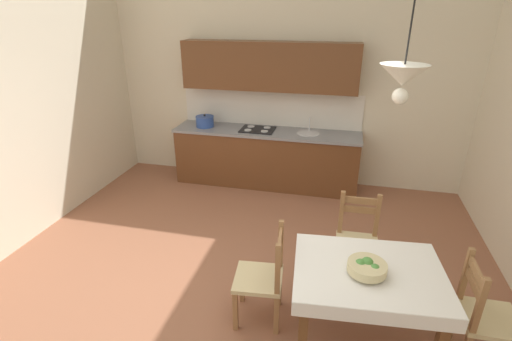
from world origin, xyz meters
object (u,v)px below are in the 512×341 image
object	(u,v)px
dining_chair_tv_side	(263,278)
dining_chair_window_side	(484,317)
dining_chair_kitchen_side	(357,242)
fruit_bowl	(367,267)
pendant_lamp	(403,77)
dining_table	(367,285)
kitchen_cabinetry	(267,133)

from	to	relation	value
dining_chair_tv_side	dining_chair_window_side	distance (m)	1.77
dining_chair_tv_side	dining_chair_kitchen_side	xyz separation A→B (m)	(0.82, 0.77, 0.00)
dining_chair_kitchen_side	dining_chair_window_side	size ratio (longest dim) A/B	1.00
dining_chair_kitchen_side	fruit_bowl	world-z (taller)	dining_chair_kitchen_side
dining_chair_tv_side	pendant_lamp	xyz separation A→B (m)	(0.92, 0.05, 1.78)
dining_table	dining_chair_window_side	world-z (taller)	dining_chair_window_side
kitchen_cabinetry	pendant_lamp	distance (m)	3.48
dining_chair_tv_side	dining_table	bearing A→B (deg)	-5.52
dining_chair_tv_side	dining_chair_kitchen_side	bearing A→B (deg)	43.49
dining_table	pendant_lamp	world-z (taller)	pendant_lamp
dining_chair_window_side	fruit_bowl	world-z (taller)	dining_chair_window_side
kitchen_cabinetry	dining_table	distance (m)	3.31
kitchen_cabinetry	dining_chair_tv_side	xyz separation A→B (m)	(0.58, -2.88, -0.41)
fruit_bowl	dining_table	bearing A→B (deg)	61.95
dining_chair_kitchen_side	pendant_lamp	bearing A→B (deg)	-81.81
kitchen_cabinetry	dining_chair_window_side	xyz separation A→B (m)	(2.35, -2.93, -0.41)
dining_table	dining_chair_kitchen_side	xyz separation A→B (m)	(-0.05, 0.86, -0.16)
fruit_bowl	pendant_lamp	size ratio (longest dim) A/B	0.37
dining_table	dining_chair_tv_side	size ratio (longest dim) A/B	1.34
dining_chair_window_side	fruit_bowl	xyz separation A→B (m)	(-0.92, -0.08, 0.37)
kitchen_cabinetry	dining_chair_kitchen_side	xyz separation A→B (m)	(1.40, -2.10, -0.41)
dining_chair_window_side	pendant_lamp	xyz separation A→B (m)	(-0.85, 0.11, 1.78)
kitchen_cabinetry	fruit_bowl	distance (m)	3.33
dining_chair_tv_side	dining_chair_kitchen_side	size ratio (longest dim) A/B	1.00
fruit_bowl	pendant_lamp	xyz separation A→B (m)	(0.08, 0.19, 1.41)
dining_chair_kitchen_side	pendant_lamp	world-z (taller)	pendant_lamp
kitchen_cabinetry	dining_chair_tv_side	bearing A→B (deg)	-78.60
dining_chair_tv_side	pendant_lamp	bearing A→B (deg)	3.40
fruit_bowl	dining_chair_window_side	bearing A→B (deg)	5.17
pendant_lamp	dining_table	bearing A→B (deg)	-109.68
dining_chair_window_side	pendant_lamp	distance (m)	1.98
dining_table	dining_chair_window_side	bearing A→B (deg)	2.10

